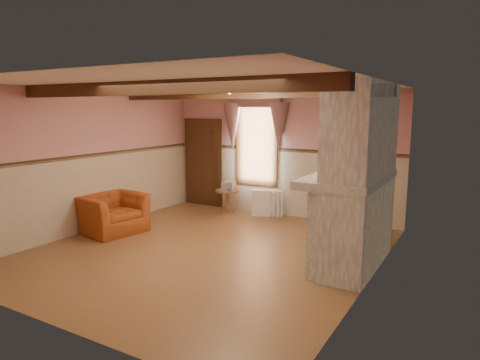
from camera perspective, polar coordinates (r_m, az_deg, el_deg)
The scene contains 26 objects.
floor at distance 7.49m, azimuth -4.49°, elevation -9.36°, with size 5.50×6.00×0.01m, color brown.
ceiling at distance 7.10m, azimuth -4.79°, elevation 12.56°, with size 5.50×6.00×0.01m, color silver.
wall_back at distance 9.76m, azimuth 5.45°, elevation 3.47°, with size 5.50×0.02×2.80m, color #C4878C.
wall_front at distance 5.03m, azimuth -24.48°, elevation -3.01°, with size 5.50×0.02×2.80m, color #C4878C.
wall_left at distance 9.00m, azimuth -19.21°, elevation 2.48°, with size 0.02×6.00×2.80m, color #C4878C.
wall_right at distance 6.05m, azimuth 17.32°, elevation -0.61°, with size 0.02×6.00×2.80m, color #C4878C.
wainscot at distance 7.28m, azimuth -4.57°, elevation -3.77°, with size 5.50×6.00×1.50m, color beige, non-canonical shape.
chair_rail at distance 7.15m, azimuth -4.65°, elevation 2.10°, with size 5.50×6.00×0.08m, color black, non-canonical shape.
firebox at distance 7.02m, azimuth 12.04°, elevation -6.99°, with size 0.20×0.95×0.90m, color black.
armchair at distance 8.82m, azimuth -16.64°, elevation -4.30°, with size 1.15×1.01×0.75m, color #994219.
side_table at distance 10.02m, azimuth -1.68°, elevation -2.86°, with size 0.56×0.56×0.55m, color brown.
book_stack at distance 9.94m, azimuth -1.55°, elevation -0.75°, with size 0.26×0.32×0.20m, color #B7AD8C.
radiator at distance 9.74m, azimuth 3.69°, elevation -3.08°, with size 0.70×0.18×0.60m, color white.
bowl at distance 6.69m, azimuth 14.21°, elevation 1.01°, with size 0.35×0.35×0.09m, color brown.
mantel_clock at distance 7.36m, azimuth 15.74°, elevation 2.15°, with size 0.14×0.24×0.20m, color #30200D.
oil_lamp at distance 7.37m, azimuth 15.78°, elevation 2.46°, with size 0.11×0.11×0.28m, color gold.
candle_red at distance 6.14m, azimuth 12.72°, elevation 0.68°, with size 0.06×0.06×0.16m, color red.
jar_yellow at distance 6.22m, azimuth 12.96°, elevation 0.60°, with size 0.06×0.06×0.12m, color yellow.
fireplace at distance 6.70m, azimuth 15.77°, elevation 0.41°, with size 0.85×2.00×2.80m, color gray.
mantel at distance 6.75m, azimuth 14.28°, elevation 0.20°, with size 1.05×2.05×0.12m, color gray.
overmantel_mirror at distance 6.74m, azimuth 12.97°, elevation 5.46°, with size 0.06×1.44×1.04m, color silver.
door at distance 10.79m, azimuth -4.91°, elevation 2.18°, with size 1.10×0.10×2.10m, color black.
window at distance 9.97m, azimuth 2.25°, elevation 5.07°, with size 1.06×0.08×2.02m, color white.
window_drapes at distance 9.86m, azimuth 2.03°, elevation 8.52°, with size 1.30×0.14×1.40m, color gray.
ceiling_beam_front at distance 6.15m, azimuth -11.32°, elevation 11.97°, with size 5.50×0.18×0.20m, color black.
ceiling_beam_back at distance 8.11m, azimuth 0.16°, elevation 11.50°, with size 5.50×0.18×0.20m, color black.
Camera 1 is at (4.04, -5.82, 2.41)m, focal length 32.00 mm.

